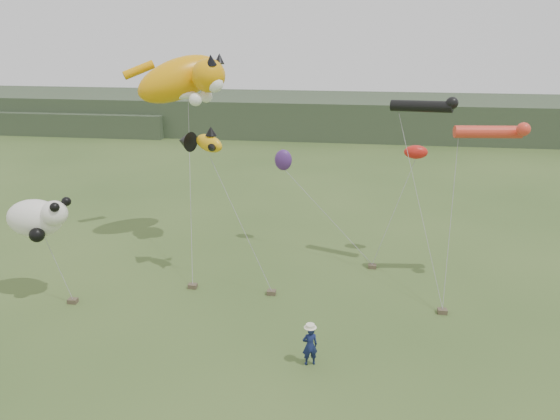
{
  "coord_description": "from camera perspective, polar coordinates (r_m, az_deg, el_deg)",
  "views": [
    {
      "loc": [
        3.05,
        -17.12,
        11.72
      ],
      "look_at": [
        0.24,
        3.0,
        4.79
      ],
      "focal_mm": 35.0,
      "sensor_mm": 36.0,
      "label": 1
    }
  ],
  "objects": [
    {
      "name": "sandbag_anchors",
      "position": [
        25.39,
        -0.94,
        -8.4
      ],
      "size": [
        16.51,
        5.84,
        0.2
      ],
      "color": "brown",
      "rests_on": "ground"
    },
    {
      "name": "tube_kites",
      "position": [
        26.08,
        18.42,
        9.04
      ],
      "size": [
        5.85,
        2.85,
        1.67
      ],
      "color": "black",
      "rests_on": "ground"
    },
    {
      "name": "misc_kites",
      "position": [
        28.6,
        6.46,
        5.58
      ],
      "size": [
        7.86,
        1.46,
        1.74
      ],
      "color": "red",
      "rests_on": "ground"
    },
    {
      "name": "cat_kite",
      "position": [
        29.43,
        -9.91,
        13.34
      ],
      "size": [
        6.04,
        4.43,
        3.38
      ],
      "color": "orange",
      "rests_on": "ground"
    },
    {
      "name": "festival_attendant",
      "position": [
        20.23,
        3.14,
        -13.96
      ],
      "size": [
        0.65,
        0.53,
        1.55
      ],
      "primitive_type": "imported",
      "rotation": [
        0.0,
        0.0,
        3.46
      ],
      "color": "#121B46",
      "rests_on": "ground"
    },
    {
      "name": "ground",
      "position": [
        20.97,
        -1.85,
        -15.16
      ],
      "size": [
        120.0,
        120.0,
        0.0
      ],
      "primitive_type": "plane",
      "color": "#385123",
      "rests_on": "ground"
    },
    {
      "name": "fish_kite",
      "position": [
        25.33,
        -8.33,
        7.06
      ],
      "size": [
        2.59,
        1.68,
        1.28
      ],
      "color": "#E7A811",
      "rests_on": "ground"
    },
    {
      "name": "headland",
      "position": [
        62.88,
        2.25,
        9.86
      ],
      "size": [
        90.0,
        13.0,
        4.0
      ],
      "color": "#2D3D28",
      "rests_on": "ground"
    },
    {
      "name": "panda_kite",
      "position": [
        25.86,
        -23.96,
        -0.76
      ],
      "size": [
        2.93,
        1.9,
        1.82
      ],
      "color": "white",
      "rests_on": "ground"
    }
  ]
}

